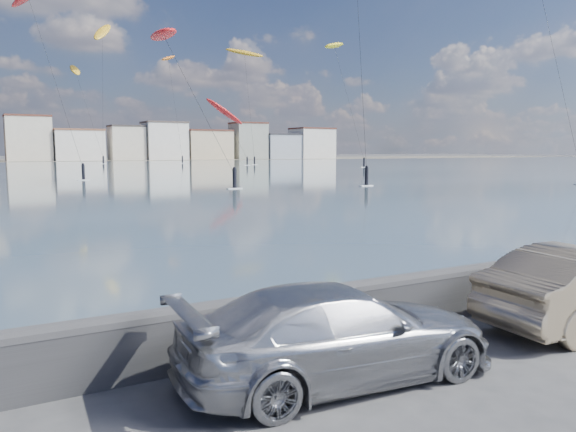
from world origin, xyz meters
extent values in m
plane|color=#333335|center=(0.00, 0.00, 0.00)|extent=(700.00, 700.00, 0.00)
cube|color=#374D5A|center=(0.00, 91.50, 0.01)|extent=(500.00, 177.00, 0.00)
cube|color=#28282B|center=(0.00, 2.70, 0.45)|extent=(400.00, 0.35, 0.90)
cylinder|color=#28282B|center=(0.00, 2.70, 0.90)|extent=(400.00, 0.36, 0.36)
cube|color=beige|center=(11.00, 186.00, 6.75)|extent=(13.00, 10.00, 13.50)
cube|color=#562D23|center=(11.00, 186.00, 13.80)|extent=(13.26, 10.20, 0.60)
cube|color=white|center=(25.50, 186.00, 4.75)|extent=(15.00, 12.00, 9.50)
cube|color=brown|center=(25.50, 186.00, 9.80)|extent=(15.30, 12.24, 0.60)
cube|color=beige|center=(41.00, 186.00, 5.50)|extent=(11.00, 9.00, 11.00)
cube|color=#383330|center=(41.00, 186.00, 11.30)|extent=(11.22, 9.18, 0.60)
cube|color=white|center=(54.00, 186.00, 6.25)|extent=(14.00, 11.00, 12.50)
cube|color=#4C423D|center=(54.00, 186.00, 12.80)|extent=(14.28, 11.22, 0.60)
cube|color=beige|center=(69.50, 186.00, 5.00)|extent=(16.00, 12.00, 10.00)
cube|color=#562D23|center=(69.50, 186.00, 10.30)|extent=(16.32, 12.24, 0.60)
cube|color=gray|center=(86.00, 186.00, 6.50)|extent=(12.00, 10.00, 13.00)
cube|color=#562D23|center=(86.00, 186.00, 13.30)|extent=(12.24, 10.20, 0.60)
cube|color=#9EA8B7|center=(99.50, 186.00, 4.50)|extent=(14.00, 11.00, 9.00)
cube|color=#2D2D33|center=(99.50, 186.00, 9.30)|extent=(14.28, 11.22, 0.60)
cube|color=white|center=(114.00, 186.00, 5.75)|extent=(15.00, 12.00, 11.50)
cube|color=#562D23|center=(114.00, 186.00, 11.80)|extent=(15.30, 12.24, 0.60)
imported|color=#A3A4A9|center=(0.32, 1.22, 0.73)|extent=(5.18, 2.37, 1.47)
cylinder|color=black|center=(51.06, 34.82, 14.86)|extent=(3.85, 10.84, 27.14)
ellipsoid|color=#BF8C19|center=(26.85, 148.57, 33.82)|extent=(7.21, 8.01, 6.80)
cube|color=white|center=(23.76, 138.16, 0.05)|extent=(1.40, 0.42, 0.08)
cylinder|color=black|center=(23.76, 138.16, 0.95)|extent=(0.36, 0.36, 1.70)
sphere|color=black|center=(23.76, 138.16, 1.85)|extent=(0.28, 0.28, 0.28)
cylinder|color=black|center=(25.30, 143.37, 17.56)|extent=(3.12, 10.45, 32.53)
ellipsoid|color=red|center=(48.25, 119.10, 12.44)|extent=(9.50, 3.44, 6.81)
cube|color=white|center=(49.55, 109.43, 0.05)|extent=(1.40, 0.42, 0.08)
cylinder|color=black|center=(49.55, 109.43, 0.95)|extent=(0.36, 0.36, 1.70)
sphere|color=black|center=(49.55, 109.43, 1.85)|extent=(0.28, 0.28, 0.28)
cylinder|color=black|center=(48.90, 114.27, 6.87)|extent=(1.33, 9.69, 11.16)
ellipsoid|color=yellow|center=(64.21, 96.64, 25.56)|extent=(9.16, 7.71, 3.26)
cube|color=white|center=(63.56, 84.68, 0.05)|extent=(1.40, 0.42, 0.08)
cylinder|color=black|center=(63.56, 84.68, 0.95)|extent=(0.36, 0.36, 1.70)
sphere|color=black|center=(63.56, 84.68, 1.85)|extent=(0.28, 0.28, 0.28)
cylinder|color=black|center=(63.88, 90.66, 13.43)|extent=(0.67, 11.99, 24.27)
cube|color=white|center=(6.59, 61.99, 0.05)|extent=(1.40, 0.42, 0.08)
cylinder|color=black|center=(6.59, 61.99, 0.95)|extent=(0.36, 0.36, 1.70)
sphere|color=black|center=(6.59, 61.99, 1.85)|extent=(0.28, 0.28, 0.28)
cylinder|color=black|center=(4.64, 67.41, 11.88)|extent=(3.94, 10.87, 21.16)
ellipsoid|color=orange|center=(44.47, 149.31, 28.67)|extent=(7.22, 8.16, 3.55)
cube|color=white|center=(42.85, 134.47, 0.05)|extent=(1.40, 0.42, 0.08)
cylinder|color=black|center=(42.85, 134.47, 0.95)|extent=(0.36, 0.36, 1.70)
sphere|color=black|center=(42.85, 134.47, 1.85)|extent=(0.28, 0.28, 0.28)
cylinder|color=black|center=(43.66, 141.89, 14.98)|extent=(1.65, 14.86, 27.38)
cube|color=white|center=(28.77, 38.00, 0.05)|extent=(1.40, 0.42, 0.08)
cylinder|color=black|center=(28.77, 38.00, 0.95)|extent=(0.36, 0.36, 1.70)
sphere|color=black|center=(28.77, 38.00, 1.85)|extent=(0.28, 0.28, 0.28)
ellipsoid|color=red|center=(12.54, 49.56, 14.67)|extent=(3.97, 8.79, 2.00)
cube|color=white|center=(16.04, 40.66, 0.05)|extent=(1.40, 0.42, 0.08)
cylinder|color=black|center=(16.04, 40.66, 0.95)|extent=(0.36, 0.36, 1.70)
sphere|color=black|center=(16.04, 40.66, 1.85)|extent=(0.28, 0.28, 0.28)
cylinder|color=black|center=(14.29, 45.11, 7.99)|extent=(3.53, 8.93, 13.39)
ellipsoid|color=#BF8C19|center=(20.23, 151.95, 24.16)|extent=(3.66, 9.47, 5.11)
cube|color=white|center=(24.23, 140.04, 0.05)|extent=(1.40, 0.42, 0.08)
cylinder|color=black|center=(24.23, 140.04, 0.95)|extent=(0.36, 0.36, 1.70)
sphere|color=black|center=(24.23, 140.04, 1.85)|extent=(0.28, 0.28, 0.28)
cylinder|color=black|center=(22.23, 146.00, 12.73)|extent=(4.03, 11.95, 22.87)
ellipsoid|color=#BF8C19|center=(55.54, 123.40, 27.25)|extent=(9.12, 8.90, 3.92)
cube|color=white|center=(52.59, 111.95, 0.05)|extent=(1.40, 0.42, 0.08)
cylinder|color=black|center=(52.59, 111.95, 0.95)|extent=(0.36, 0.36, 1.70)
sphere|color=black|center=(52.59, 111.95, 1.85)|extent=(0.28, 0.28, 0.28)
cylinder|color=black|center=(54.07, 117.68, 14.27)|extent=(2.99, 11.48, 25.96)
camera|label=1|loc=(-4.39, -5.62, 3.51)|focal=35.00mm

